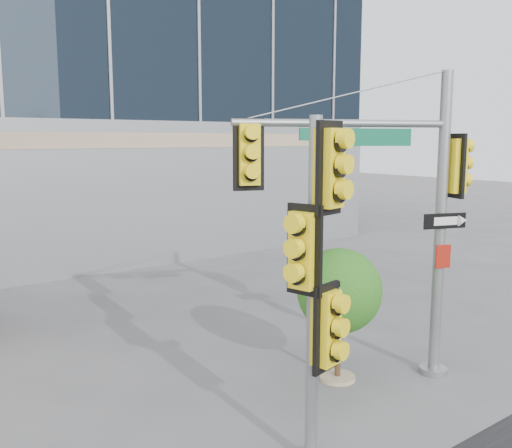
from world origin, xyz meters
TOP-DOWN VIEW (x-y plane):
  - ground at (0.00, 0.00)m, footprint 120.00×120.00m
  - main_signal_pole at (2.35, 0.55)m, footprint 4.95×2.28m
  - secondary_signal_pole at (-1.24, -0.99)m, footprint 1.03×0.74m
  - street_tree at (1.54, 1.21)m, footprint 1.89×1.85m

SIDE VIEW (x-z plane):
  - ground at x=0.00m, z-range 0.00..0.00m
  - street_tree at x=1.54m, z-range 0.47..3.41m
  - secondary_signal_pole at x=-1.24m, z-range 0.49..6.12m
  - main_signal_pole at x=2.35m, z-range 0.80..7.50m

